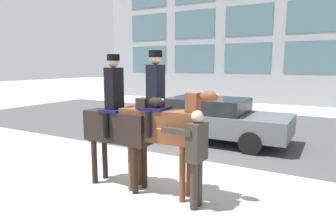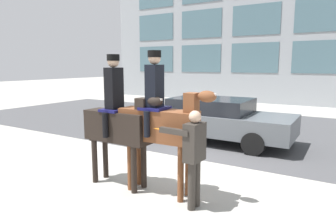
% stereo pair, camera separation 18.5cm
% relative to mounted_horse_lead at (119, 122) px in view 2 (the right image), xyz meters
% --- Properties ---
extents(ground_plane, '(80.00, 80.00, 0.00)m').
position_rel_mounted_horse_lead_xyz_m(ground_plane, '(0.43, 1.74, -1.28)').
color(ground_plane, '#9E9B93').
extents(road_surface, '(24.93, 8.50, 0.01)m').
position_rel_mounted_horse_lead_xyz_m(road_surface, '(0.43, 6.49, -1.27)').
color(road_surface, '#444447').
rests_on(road_surface, ground_plane).
extents(mounted_horse_lead, '(1.81, 0.65, 2.56)m').
position_rel_mounted_horse_lead_xyz_m(mounted_horse_lead, '(0.00, 0.00, 0.00)').
color(mounted_horse_lead, black).
rests_on(mounted_horse_lead, ground_plane).
extents(mounted_horse_companion, '(1.92, 0.65, 2.62)m').
position_rel_mounted_horse_lead_xyz_m(mounted_horse_companion, '(0.88, 0.10, 0.08)').
color(mounted_horse_companion, brown).
rests_on(mounted_horse_companion, ground_plane).
extents(pedestrian_bystander, '(0.85, 0.43, 1.64)m').
position_rel_mounted_horse_lead_xyz_m(pedestrian_bystander, '(1.67, -0.12, -0.31)').
color(pedestrian_bystander, '#332D28').
rests_on(pedestrian_bystander, ground_plane).
extents(street_car_near_lane, '(4.74, 2.00, 1.34)m').
position_rel_mounted_horse_lead_xyz_m(street_car_near_lane, '(0.22, 4.25, -0.56)').
color(street_car_near_lane, '#51565B').
rests_on(street_car_near_lane, ground_plane).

